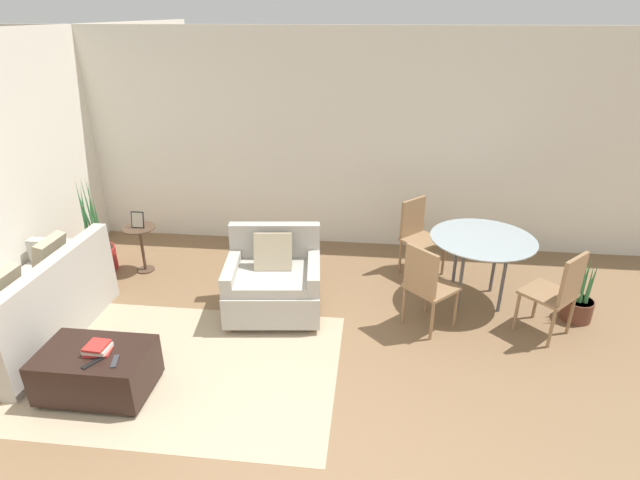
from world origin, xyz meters
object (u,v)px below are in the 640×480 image
(armchair, at_px, (274,282))
(potted_plant, at_px, (96,251))
(picture_frame, at_px, (138,220))
(dining_chair_far_left, at_px, (418,232))
(dining_table, at_px, (482,245))
(tv_remote_primary, at_px, (115,361))
(potted_plant_small, at_px, (578,303))
(dining_chair_near_right, at_px, (559,290))
(couch, at_px, (30,311))
(dining_chair_near_left, at_px, (426,282))
(book_stack, at_px, (97,348))
(ottoman, at_px, (97,370))
(side_table, at_px, (141,241))
(tv_remote_secondary, at_px, (92,363))

(armchair, distance_m, potted_plant, 2.42)
(picture_frame, distance_m, dining_chair_far_left, 3.30)
(armchair, xyz_separation_m, dining_table, (2.14, 0.47, 0.31))
(armchair, xyz_separation_m, dining_chair_far_left, (1.53, 1.07, 0.17))
(tv_remote_primary, bearing_deg, picture_frame, 109.86)
(potted_plant, bearing_deg, potted_plant_small, -5.03)
(dining_chair_near_right, height_order, potted_plant_small, dining_chair_near_right)
(couch, bearing_deg, dining_chair_near_left, 8.90)
(dining_chair_near_right, height_order, dining_chair_far_left, same)
(potted_plant_small, bearing_deg, tv_remote_primary, -157.48)
(armchair, height_order, book_stack, armchair)
(potted_plant, bearing_deg, ottoman, -61.34)
(armchair, relative_size, dining_chair_near_right, 1.16)
(couch, distance_m, dining_table, 4.53)
(couch, height_order, ottoman, couch)
(tv_remote_primary, height_order, dining_table, dining_table)
(potted_plant, relative_size, dining_chair_near_right, 1.34)
(dining_chair_far_left, bearing_deg, picture_frame, -173.59)
(armchair, xyz_separation_m, ottoman, (-1.20, -1.38, -0.12))
(book_stack, bearing_deg, tv_remote_primary, -27.34)
(armchair, bearing_deg, picture_frame, 158.02)
(tv_remote_primary, height_order, potted_plant, potted_plant)
(armchair, xyz_separation_m, side_table, (-1.75, 0.71, 0.05))
(potted_plant_small, bearing_deg, picture_frame, 174.04)
(book_stack, relative_size, dining_chair_far_left, 0.24)
(potted_plant_small, bearing_deg, book_stack, -159.56)
(ottoman, height_order, dining_chair_far_left, dining_chair_far_left)
(picture_frame, xyz_separation_m, dining_chair_far_left, (3.28, 0.37, -0.15))
(picture_frame, height_order, potted_plant_small, picture_frame)
(couch, relative_size, dining_table, 1.60)
(dining_table, bearing_deg, dining_chair_near_left, -135.00)
(dining_chair_far_left, bearing_deg, ottoman, -138.02)
(tv_remote_secondary, height_order, dining_table, dining_table)
(picture_frame, height_order, dining_chair_far_left, dining_chair_far_left)
(tv_remote_secondary, distance_m, side_table, 2.32)
(potted_plant, bearing_deg, dining_chair_far_left, 5.88)
(side_table, height_order, potted_plant_small, potted_plant_small)
(couch, bearing_deg, tv_remote_primary, -31.14)
(potted_plant, bearing_deg, couch, -85.34)
(book_stack, xyz_separation_m, tv_remote_primary, (0.19, -0.10, -0.03))
(book_stack, relative_size, dining_chair_near_left, 0.24)
(couch, xyz_separation_m, dining_table, (4.35, 1.20, 0.36))
(couch, xyz_separation_m, tv_remote_secondary, (1.09, -0.80, 0.12))
(ottoman, relative_size, dining_chair_near_right, 0.98)
(dining_chair_far_left, distance_m, potted_plant_small, 1.84)
(tv_remote_primary, xyz_separation_m, potted_plant_small, (4.07, 1.69, -0.23))
(ottoman, relative_size, dining_table, 0.81)
(dining_chair_near_left, bearing_deg, picture_frame, 165.46)
(potted_plant, relative_size, picture_frame, 6.25)
(tv_remote_primary, bearing_deg, dining_table, 32.24)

